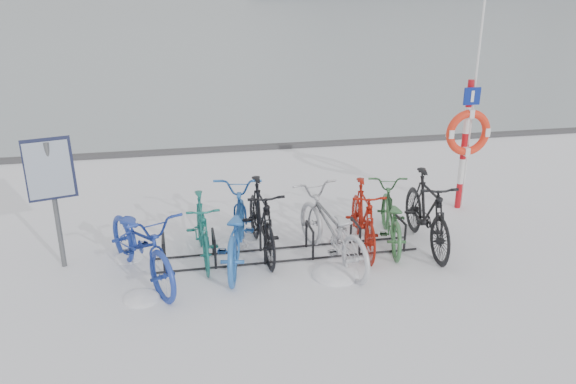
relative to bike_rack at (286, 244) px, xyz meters
name	(u,v)px	position (x,y,z in m)	size (l,w,h in m)	color
ground	(286,255)	(0.00, 0.00, -0.18)	(900.00, 900.00, 0.00)	white
ice_sheet	(175,1)	(0.00, 155.00, -0.17)	(400.00, 298.00, 0.02)	#919DA4
quay_edge	(240,148)	(0.00, 5.90, -0.13)	(400.00, 0.25, 0.10)	#3F3F42
bike_rack	(286,244)	(0.00, 0.00, 0.00)	(4.00, 0.48, 0.46)	black
info_board	(51,177)	(-3.24, 0.27, 1.20)	(0.68, 0.39, 1.91)	#595B5E
lifebuoy_station	(468,133)	(3.47, 1.24, 1.24)	(0.82, 0.23, 4.24)	#B30E16
bike_0	(141,241)	(-2.08, -0.28, 0.38)	(0.74, 2.14, 1.12)	#203A9E
bike_1	(202,227)	(-1.23, 0.17, 0.32)	(0.47, 1.65, 0.99)	#1A675E
bike_2	(235,225)	(-0.76, 0.00, 0.38)	(0.74, 2.12, 1.11)	blue
bike_3	(261,217)	(-0.34, 0.23, 0.39)	(0.53, 1.89, 1.13)	black
bike_4	(331,226)	(0.61, -0.27, 0.36)	(0.72, 2.08, 1.09)	#BABBC3
bike_5	(363,215)	(1.22, 0.08, 0.35)	(0.50, 1.76, 1.06)	maroon
bike_6	(391,214)	(1.70, 0.17, 0.30)	(0.63, 1.81, 0.95)	#386F3E
bike_7	(427,210)	(2.20, -0.06, 0.42)	(0.56, 1.98, 1.19)	black
snow_drifts	(271,265)	(-0.28, -0.25, -0.18)	(4.08, 1.89, 0.24)	white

